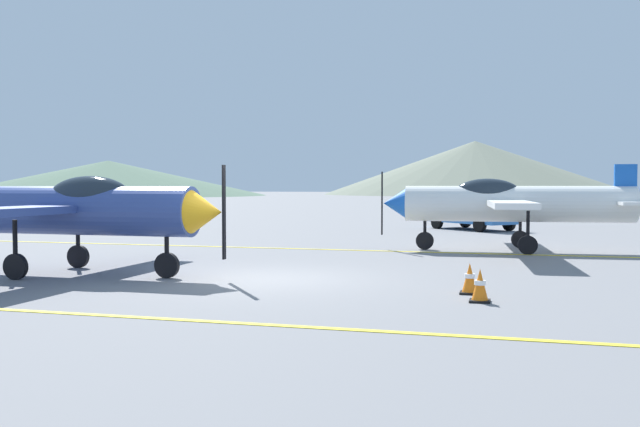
% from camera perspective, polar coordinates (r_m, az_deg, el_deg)
% --- Properties ---
extents(ground_plane, '(400.00, 400.00, 0.00)m').
position_cam_1_polar(ground_plane, '(15.22, -4.59, -5.42)').
color(ground_plane, slate).
extents(apron_line_near, '(80.00, 0.16, 0.01)m').
position_cam_1_polar(apron_line_near, '(11.01, -13.09, -8.44)').
color(apron_line_near, yellow).
rests_on(apron_line_near, ground_plane).
extents(apron_line_far, '(80.00, 0.16, 0.01)m').
position_cam_1_polar(apron_line_far, '(21.96, 1.81, -3.02)').
color(apron_line_far, yellow).
rests_on(apron_line_far, ground_plane).
extents(airplane_near, '(7.76, 8.95, 2.70)m').
position_cam_1_polar(airplane_near, '(16.95, -20.15, 0.38)').
color(airplane_near, '#33478C').
rests_on(airplane_near, ground_plane).
extents(airplane_mid, '(7.84, 9.01, 2.70)m').
position_cam_1_polar(airplane_mid, '(22.34, 15.20, 0.88)').
color(airplane_mid, white).
rests_on(airplane_mid, ground_plane).
extents(car_sedan, '(4.36, 4.26, 1.62)m').
position_cam_1_polar(car_sedan, '(32.80, 12.40, 0.17)').
color(car_sedan, '#3372BF').
rests_on(car_sedan, ground_plane).
extents(traffic_cone_front, '(0.36, 0.36, 0.59)m').
position_cam_1_polar(traffic_cone_front, '(13.40, 12.24, -5.28)').
color(traffic_cone_front, black).
rests_on(traffic_cone_front, ground_plane).
extents(traffic_cone_side, '(0.36, 0.36, 0.59)m').
position_cam_1_polar(traffic_cone_side, '(12.52, 13.05, -5.82)').
color(traffic_cone_side, black).
rests_on(traffic_cone_side, ground_plane).
extents(hill_left, '(64.53, 64.53, 7.12)m').
position_cam_1_polar(hill_left, '(147.60, -17.07, 2.81)').
color(hill_left, '#4C6651').
rests_on(hill_left, ground_plane).
extents(hill_centerleft, '(69.21, 69.21, 12.19)m').
position_cam_1_polar(hill_centerleft, '(161.83, 12.65, 3.71)').
color(hill_centerleft, slate).
rests_on(hill_centerleft, ground_plane).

